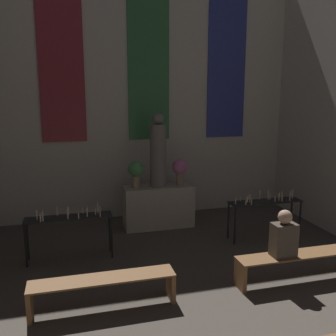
% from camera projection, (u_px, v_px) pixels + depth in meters
% --- Properties ---
extents(wall_back, '(6.96, 0.16, 5.67)m').
position_uv_depth(wall_back, '(148.00, 93.00, 8.52)').
color(wall_back, beige).
rests_on(wall_back, ground_plane).
extents(altar, '(1.49, 0.57, 0.90)m').
position_uv_depth(altar, '(158.00, 206.00, 8.09)').
color(altar, '#ADA38E').
rests_on(altar, ground_plane).
extents(statue, '(0.34, 0.34, 1.56)m').
position_uv_depth(statue, '(158.00, 153.00, 7.86)').
color(statue, slate).
rests_on(statue, altar).
extents(flower_vase_left, '(0.33, 0.33, 0.56)m').
position_uv_depth(flower_vase_left, '(136.00, 171.00, 7.81)').
color(flower_vase_left, '#937A5B').
rests_on(flower_vase_left, altar).
extents(flower_vase_right, '(0.33, 0.33, 0.56)m').
position_uv_depth(flower_vase_right, '(180.00, 169.00, 8.06)').
color(flower_vase_right, '#937A5B').
rests_on(flower_vase_right, altar).
extents(candle_rack_left, '(1.47, 0.36, 0.96)m').
position_uv_depth(candle_rack_left, '(69.00, 222.00, 6.43)').
color(candle_rack_left, black).
rests_on(candle_rack_left, ground_plane).
extents(candle_rack_right, '(1.47, 0.36, 0.97)m').
position_uv_depth(candle_rack_right, '(265.00, 206.00, 7.38)').
color(candle_rack_right, black).
rests_on(candle_rack_right, ground_plane).
extents(pew_back_left, '(1.93, 0.36, 0.44)m').
position_uv_depth(pew_back_left, '(103.00, 286.00, 4.97)').
color(pew_back_left, brown).
rests_on(pew_back_left, ground_plane).
extents(pew_back_right, '(1.93, 0.36, 0.44)m').
position_uv_depth(pew_back_right, '(296.00, 261.00, 5.72)').
color(pew_back_right, brown).
rests_on(pew_back_right, ground_plane).
extents(person_seated, '(0.36, 0.24, 0.72)m').
position_uv_depth(person_seated, '(284.00, 236.00, 5.58)').
color(person_seated, '#4C4238').
rests_on(person_seated, pew_back_right).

